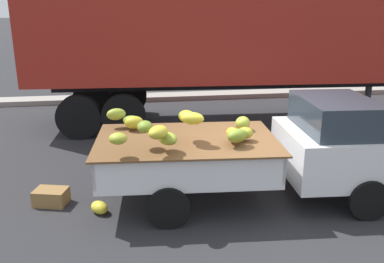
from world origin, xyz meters
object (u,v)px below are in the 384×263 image
(semi_trailer, at_px, (256,29))
(fallen_banana_bunch_near_tailgate, at_px, (99,207))
(pickup_truck, at_px, (308,147))
(produce_crate, at_px, (51,197))

(semi_trailer, bearing_deg, fallen_banana_bunch_near_tailgate, -125.61)
(semi_trailer, relative_size, fallen_banana_bunch_near_tailgate, 36.63)
(pickup_truck, height_order, fallen_banana_bunch_near_tailgate, pickup_truck)
(semi_trailer, height_order, produce_crate, semi_trailer)
(pickup_truck, distance_m, produce_crate, 4.33)
(pickup_truck, height_order, produce_crate, pickup_truck)
(semi_trailer, bearing_deg, produce_crate, -133.49)
(semi_trailer, xyz_separation_m, fallen_banana_bunch_near_tailgate, (-3.97, -4.92, -2.44))
(fallen_banana_bunch_near_tailgate, distance_m, produce_crate, 0.91)
(semi_trailer, height_order, fallen_banana_bunch_near_tailgate, semi_trailer)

